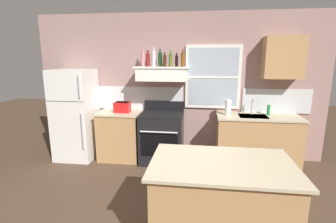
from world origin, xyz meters
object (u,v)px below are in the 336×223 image
stove_range (162,137)px  bottle_olive_oil_square (171,60)px  dish_soap_bottle (269,110)px  bottle_brown_stout (165,61)px  bottle_balsamic_dark (177,61)px  toaster (122,107)px  bottle_red_label_wine (148,60)px  kitchen_island (220,204)px  bottle_clear_tall (154,58)px  bottle_dark_green_wine (160,59)px  paper_towel_roll (228,108)px  refrigerator (76,115)px  bottle_rose_pink (143,59)px  bottle_amber_wine (183,59)px

stove_range → bottle_olive_oil_square: (0.15, 0.11, 1.40)m
dish_soap_bottle → bottle_olive_oil_square: bearing=-179.2°
stove_range → bottle_olive_oil_square: bottle_olive_oil_square is taller
bottle_brown_stout → bottle_balsamic_dark: (0.21, 0.05, -0.00)m
toaster → bottle_brown_stout: size_ratio=1.21×
bottle_red_label_wine → kitchen_island: 2.82m
bottle_clear_tall → bottle_balsamic_dark: (0.41, 0.04, -0.04)m
bottle_dark_green_wine → paper_towel_roll: size_ratio=1.12×
stove_range → refrigerator: bearing=-179.2°
paper_towel_roll → bottle_dark_green_wine: bearing=174.5°
bottle_clear_tall → kitchen_island: size_ratio=0.24×
bottle_brown_stout → dish_soap_bottle: size_ratio=1.36×
bottle_clear_tall → bottle_rose_pink: bearing=165.3°
bottle_rose_pink → bottle_olive_oil_square: size_ratio=1.12×
bottle_balsamic_dark → bottle_amber_wine: size_ratio=0.81×
stove_range → bottle_red_label_wine: (-0.26, 0.11, 1.40)m
bottle_red_label_wine → bottle_dark_green_wine: (0.21, 0.04, 0.01)m
bottle_brown_stout → bottle_amber_wine: 0.32m
stove_range → paper_towel_roll: bearing=1.8°
bottle_dark_green_wine → bottle_olive_oil_square: size_ratio=1.09×
bottle_balsamic_dark → kitchen_island: bearing=-72.9°
stove_range → bottle_amber_wine: bottle_amber_wine is taller
bottle_rose_pink → dish_soap_bottle: size_ratio=1.73×
dish_soap_bottle → bottle_brown_stout: bearing=-178.0°
bottle_dark_green_wine → bottle_balsamic_dark: size_ratio=1.26×
refrigerator → paper_towel_roll: (2.82, 0.06, 0.20)m
stove_range → bottle_dark_green_wine: (-0.05, 0.16, 1.41)m
bottle_rose_pink → dish_soap_bottle: (2.24, -0.01, -0.88)m
bottle_clear_tall → dish_soap_bottle: bearing=1.3°
refrigerator → bottle_amber_wine: bottle_amber_wine is taller
stove_range → bottle_balsamic_dark: 1.41m
bottle_red_label_wine → bottle_clear_tall: bottle_clear_tall is taller
refrigerator → bottle_rose_pink: bottle_rose_pink is taller
bottle_dark_green_wine → kitchen_island: 2.77m
refrigerator → bottle_balsamic_dark: (1.90, 0.15, 1.00)m
refrigerator → toaster: 0.92m
refrigerator → toaster: (0.91, 0.04, 0.16)m
bottle_rose_pink → paper_towel_roll: (1.53, -0.11, -0.83)m
bottle_amber_wine → paper_towel_roll: (0.81, -0.01, -0.83)m
stove_range → bottle_dark_green_wine: 1.42m
bottle_brown_stout → bottle_red_label_wine: bearing=172.1°
refrigerator → bottle_clear_tall: bottle_clear_tall is taller
refrigerator → bottle_olive_oil_square: size_ratio=6.09×
stove_range → bottle_rose_pink: 1.46m
bottle_dark_green_wine → bottle_red_label_wine: bearing=-169.1°
bottle_olive_oil_square → bottle_balsamic_dark: size_ratio=1.15×
bottle_olive_oil_square → paper_towel_roll: size_ratio=1.03×
stove_range → bottle_olive_oil_square: 1.41m
refrigerator → bottle_olive_oil_square: 2.07m
bottle_dark_green_wine → bottle_olive_oil_square: bottle_dark_green_wine is taller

